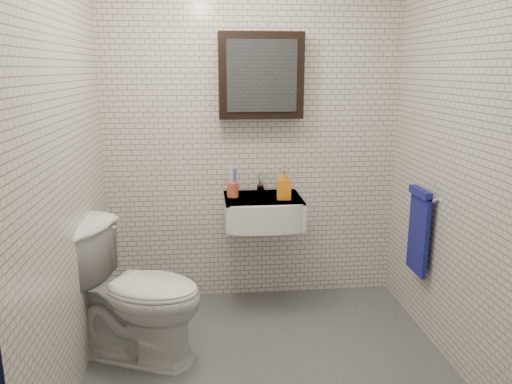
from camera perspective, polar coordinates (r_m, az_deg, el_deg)
ground at (r=3.22m, az=1.49°, el=-18.95°), size 2.20×2.00×0.01m
room_shell at (r=2.71m, az=1.69°, el=7.92°), size 2.22×2.02×2.51m
washbasin at (r=3.58m, az=0.86°, el=-2.21°), size 0.55×0.50×0.20m
faucet at (r=3.72m, az=0.52°, el=1.01°), size 0.06×0.20×0.15m
mirror_cabinet at (r=3.63m, az=0.55°, el=13.14°), size 0.60×0.15×0.60m
towel_rail at (r=3.49m, az=18.11°, el=-3.88°), size 0.09×0.30×0.58m
toothbrush_cup at (r=3.59m, az=-2.68°, el=0.37°), size 0.09×0.09×0.23m
soap_bottle at (r=3.52m, az=3.21°, el=0.91°), size 0.11×0.11×0.22m
toilet at (r=3.17m, az=-13.64°, el=-11.07°), size 0.96×0.76×0.86m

